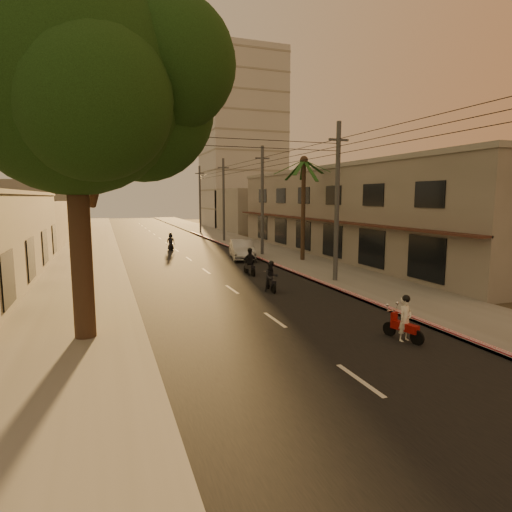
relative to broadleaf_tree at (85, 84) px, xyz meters
The scene contains 18 objects.
ground 10.96m from the broadleaf_tree, 17.97° to the right, with size 160.00×160.00×0.00m, color #383023.
road 20.84m from the broadleaf_tree, 69.68° to the left, with size 10.00×140.00×0.02m, color black.
sidewalk_right 24.26m from the broadleaf_tree, 51.68° to the left, with size 5.00×140.00×0.12m, color slate.
sidewalk_left 19.76m from the broadleaf_tree, 92.85° to the left, with size 5.00×140.00×0.12m, color slate.
curb_stripe 19.30m from the broadleaf_tree, 47.67° to the left, with size 0.20×60.00×0.20m, color #AE1223.
shophouse_row 26.41m from the broadleaf_tree, 37.63° to the left, with size 8.80×34.20×7.30m.
distant_tower 58.67m from the broadleaf_tree, 67.22° to the left, with size 12.10×12.10×28.00m.
broadleaf_tree is the anchor object (origin of this frame).
palm_tree 20.18m from the broadleaf_tree, 43.48° to the left, with size 5.00×5.00×8.20m.
utility_poles 22.06m from the broadleaf_tree, 54.34° to the left, with size 1.20×48.26×9.00m.
filler_right 47.87m from the broadleaf_tree, 64.31° to the left, with size 8.00×14.00×6.00m, color gray.
filler_left_near 33.30m from the broadleaf_tree, 103.06° to the left, with size 8.00×14.00×4.40m, color gray.
filler_left_far 50.64m from the broadleaf_tree, 98.43° to the left, with size 8.00×14.00×7.00m, color gray.
scooter_red 13.11m from the broadleaf_tree, 21.71° to the right, with size 0.79×1.62×1.61m.
scooter_mid_a 12.39m from the broadleaf_tree, 29.63° to the left, with size 0.86×1.65×1.62m.
scooter_mid_b 15.16m from the broadleaf_tree, 47.17° to the left, with size 1.00×1.77×1.74m.
scooter_far_a 26.05m from the broadleaf_tree, 75.72° to the left, with size 0.81×1.66×1.63m.
parked_car 20.95m from the broadleaf_tree, 57.20° to the left, with size 2.48×4.91×1.54m, color #A6A8AE.
Camera 1 is at (-6.27, -13.28, 4.86)m, focal length 30.00 mm.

